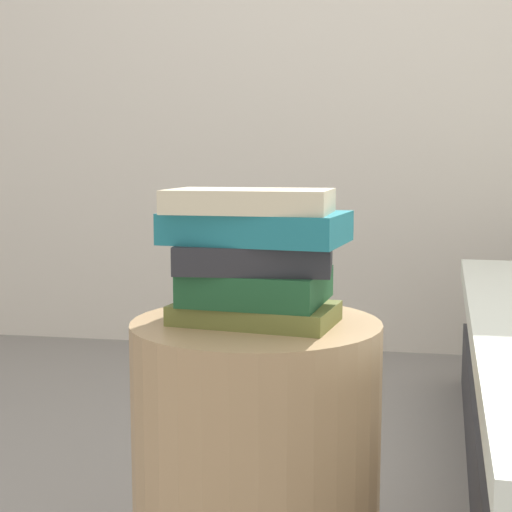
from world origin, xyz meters
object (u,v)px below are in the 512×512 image
Objects in this scene: book_charcoal at (258,257)px; book_forest at (259,286)px; book_cream at (250,201)px; book_olive at (253,313)px; side_table at (256,471)px; book_teal at (255,227)px.

book_forest is at bearing 86.23° from book_charcoal.
book_forest is 0.89× the size of book_charcoal.
book_olive is at bearing -33.04° from book_cream.
book_cream reaches higher than side_table.
side_table is at bearing -132.54° from book_charcoal.
book_olive is 0.91× the size of book_teal.
book_teal is (-0.00, 0.01, 0.43)m from side_table.
book_forest is 0.15m from book_cream.
side_table is 0.29m from book_olive.
side_table is at bearing 75.45° from book_olive.
side_table is 0.48m from book_cream.
book_charcoal is (0.01, 0.01, 0.10)m from book_olive.
side_table is 0.33m from book_forest.
book_forest reaches higher than side_table.
book_teal reaches higher than book_olive.
book_cream is at bearing -148.85° from side_table.
book_forest is 0.85× the size of book_cream.
book_cream is (-0.01, -0.02, 0.05)m from book_teal.
book_charcoal is at bearing 39.48° from book_cream.
book_forest is 0.77× the size of book_teal.
book_teal is at bearing 98.51° from book_olive.
book_olive is at bearing -82.27° from book_teal.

